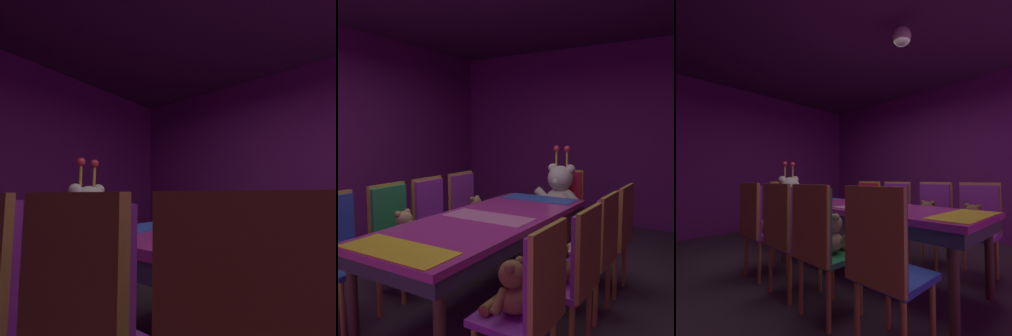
% 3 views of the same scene
% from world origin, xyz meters
% --- Properties ---
extents(ground_plane, '(7.90, 7.90, 0.00)m').
position_xyz_m(ground_plane, '(0.00, 0.00, 0.00)').
color(ground_plane, '#3F2D38').
extents(wall_back, '(5.20, 0.12, 2.80)m').
position_xyz_m(wall_back, '(0.00, 3.20, 1.40)').
color(wall_back, '#721E72').
rests_on(wall_back, ground_plane).
extents(wall_right, '(0.12, 6.40, 2.80)m').
position_xyz_m(wall_right, '(2.60, 0.00, 1.40)').
color(wall_right, '#721E72').
rests_on(wall_right, ground_plane).
extents(ceiling_panel, '(5.20, 6.40, 0.04)m').
position_xyz_m(ceiling_panel, '(0.00, 0.00, 2.80)').
color(ceiling_panel, '#4C1E4C').
extents(banquet_table, '(0.90, 2.29, 0.75)m').
position_xyz_m(banquet_table, '(0.00, 0.00, 0.65)').
color(banquet_table, '#B22D8C').
rests_on(banquet_table, ground_plane).
extents(chair_left_0, '(0.42, 0.41, 0.98)m').
position_xyz_m(chair_left_0, '(-0.86, -0.82, 0.60)').
color(chair_left_0, '#2D47B2').
rests_on(chair_left_0, ground_plane).
extents(chair_left_1, '(0.42, 0.41, 0.98)m').
position_xyz_m(chair_left_1, '(-0.87, -0.25, 0.60)').
color(chair_left_1, '#268C4C').
rests_on(chair_left_1, ground_plane).
extents(teddy_left_1, '(0.25, 0.32, 0.31)m').
position_xyz_m(teddy_left_1, '(-0.73, -0.25, 0.59)').
color(teddy_left_1, tan).
rests_on(teddy_left_1, chair_left_1).
extents(chair_left_2, '(0.42, 0.41, 0.98)m').
position_xyz_m(chair_left_2, '(-0.86, 0.25, 0.60)').
color(chair_left_2, purple).
rests_on(chair_left_2, ground_plane).
extents(chair_left_3, '(0.42, 0.41, 0.98)m').
position_xyz_m(chair_left_3, '(-0.86, 0.80, 0.60)').
color(chair_left_3, purple).
rests_on(chair_left_3, ground_plane).
extents(teddy_left_3, '(0.22, 0.28, 0.27)m').
position_xyz_m(teddy_left_3, '(-0.71, 0.80, 0.57)').
color(teddy_left_3, '#9E7247').
rests_on(teddy_left_3, chair_left_3).
extents(chair_right_0, '(0.42, 0.41, 0.98)m').
position_xyz_m(chair_right_0, '(0.85, -0.80, 0.60)').
color(chair_right_0, purple).
rests_on(chair_right_0, ground_plane).
extents(teddy_right_0, '(0.25, 0.33, 0.31)m').
position_xyz_m(teddy_right_0, '(0.71, -0.80, 0.59)').
color(teddy_right_0, brown).
rests_on(teddy_right_0, chair_right_0).
extents(chair_right_1, '(0.42, 0.41, 0.98)m').
position_xyz_m(chair_right_1, '(0.89, -0.29, 0.60)').
color(chair_right_1, purple).
rests_on(chair_right_1, ground_plane).
extents(teddy_right_1, '(0.25, 0.33, 0.31)m').
position_xyz_m(teddy_right_1, '(0.75, -0.29, 0.59)').
color(teddy_right_1, brown).
rests_on(teddy_right_1, chair_right_1).
extents(chair_right_2, '(0.42, 0.41, 0.98)m').
position_xyz_m(chair_right_2, '(0.87, 0.26, 0.60)').
color(chair_right_2, purple).
rests_on(chair_right_2, ground_plane).
extents(teddy_right_2, '(0.27, 0.35, 0.33)m').
position_xyz_m(teddy_right_2, '(0.72, 0.26, 0.60)').
color(teddy_right_2, tan).
rests_on(teddy_right_2, chair_right_2).
extents(chair_right_3, '(0.42, 0.41, 0.98)m').
position_xyz_m(chair_right_3, '(0.88, 0.77, 0.60)').
color(chair_right_3, red).
rests_on(chair_right_3, ground_plane).
extents(teddy_right_3, '(0.22, 0.28, 0.27)m').
position_xyz_m(teddy_right_3, '(0.73, 0.77, 0.57)').
color(teddy_right_3, brown).
rests_on(teddy_right_3, chair_right_3).
extents(throne_chair, '(0.41, 0.42, 0.98)m').
position_xyz_m(throne_chair, '(0.00, 1.69, 0.60)').
color(throne_chair, red).
rests_on(throne_chair, ground_plane).
extents(king_teddy_bear, '(0.64, 0.50, 0.83)m').
position_xyz_m(king_teddy_bear, '(0.00, 1.52, 0.72)').
color(king_teddy_bear, silver).
rests_on(king_teddy_bear, throne_chair).
extents(pendant_light, '(0.20, 0.20, 0.20)m').
position_xyz_m(pendant_light, '(0.23, -0.29, 2.55)').
color(pendant_light, white).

